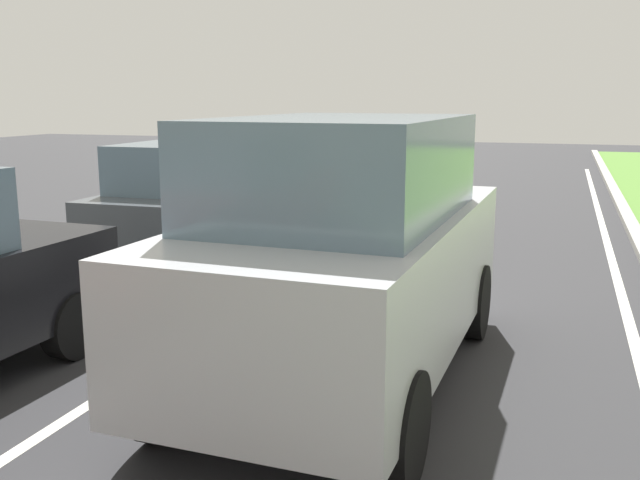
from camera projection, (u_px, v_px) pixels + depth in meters
ground_plane at (360, 262)px, 10.77m from camera, size 60.00×60.00×0.00m
lane_line_center at (316, 258)px, 10.99m from camera, size 0.12×32.00×0.01m
lane_line_right_edge at (618, 281)px, 9.64m from camera, size 0.12×32.00×0.01m
car_suv_ahead at (346, 250)px, 6.03m from camera, size 2.09×4.56×2.28m
car_hatchback_far at (188, 203)px, 10.69m from camera, size 1.79×3.73×1.78m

